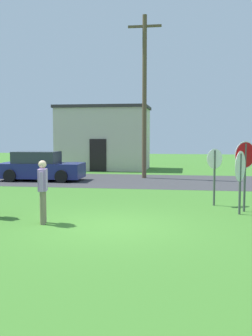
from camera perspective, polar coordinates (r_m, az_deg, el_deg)
The scene contains 9 objects.
ground_plane at distance 10.42m, azimuth -2.27°, elevation -8.33°, with size 80.00×80.00×0.00m, color #3D7528.
street_asphalt at distance 20.55m, azimuth 3.23°, elevation -1.84°, with size 60.00×6.40×0.01m, color #38383A.
building_background at distance 27.68m, azimuth -3.18°, elevation 4.35°, with size 6.23×3.95×4.34m.
utility_pole at distance 21.93m, azimuth 2.66°, elevation 10.50°, with size 1.80×0.24×8.75m.
parked_car_on_street at distance 21.15m, azimuth -12.16°, elevation 0.11°, with size 4.34×2.09×1.51m.
stop_sign_low_front at distance 13.57m, azimuth 12.54°, elevation 0.07°, with size 0.53×0.42×1.90m.
stop_sign_tallest at distance 12.24m, azimuth 16.01°, elevation -0.52°, with size 0.41×0.82×1.89m.
stop_sign_leaning_left at distance 12.70m, azimuth 16.68°, elevation 0.62°, with size 0.68×0.50×2.17m.
person_in_dark_shirt at distance 10.79m, azimuth -11.82°, elevation -2.84°, with size 0.29×0.56×1.69m.
Camera 1 is at (1.94, -9.96, 2.35)m, focal length 42.61 mm.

